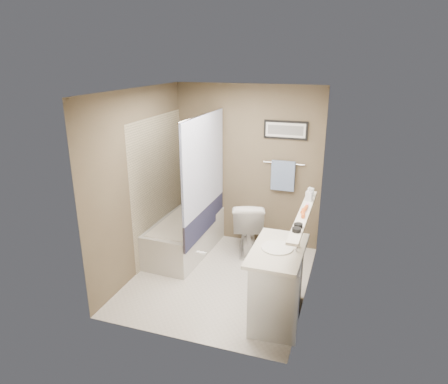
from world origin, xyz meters
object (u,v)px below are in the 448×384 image
(toilet, at_px, (248,226))
(candle_bowl_near, at_px, (297,230))
(glass_jar, at_px, (311,192))
(hair_brush_front, at_px, (303,213))
(candle_bowl_far, at_px, (298,226))
(hair_brush_back, at_px, (305,209))
(soap_bottle, at_px, (309,194))
(vanity, at_px, (277,285))
(bathtub, at_px, (185,236))

(toilet, bearing_deg, candle_bowl_near, 104.09)
(candle_bowl_near, xyz_separation_m, glass_jar, (0.00, 1.12, 0.03))
(toilet, xyz_separation_m, hair_brush_front, (0.91, -1.10, 0.74))
(toilet, distance_m, candle_bowl_far, 1.87)
(hair_brush_back, xyz_separation_m, soap_bottle, (0.00, 0.37, 0.06))
(vanity, height_order, hair_brush_back, hair_brush_back)
(candle_bowl_far, xyz_separation_m, hair_brush_front, (0.00, 0.35, 0.00))
(toilet, distance_m, soap_bottle, 1.36)
(vanity, height_order, soap_bottle, soap_bottle)
(bathtub, relative_size, candle_bowl_far, 16.67)
(candle_bowl_near, relative_size, hair_brush_back, 0.41)
(glass_jar, bearing_deg, candle_bowl_near, -90.00)
(vanity, xyz_separation_m, hair_brush_front, (0.19, 0.34, 0.74))
(bathtub, height_order, vanity, vanity)
(candle_bowl_near, relative_size, soap_bottle, 0.54)
(toilet, height_order, soap_bottle, soap_bottle)
(toilet, xyz_separation_m, candle_bowl_near, (0.91, -1.56, 0.74))
(hair_brush_front, bearing_deg, bathtub, 156.31)
(candle_bowl_far, xyz_separation_m, soap_bottle, (0.00, 0.84, 0.06))
(bathtub, relative_size, vanity, 1.67)
(toilet, relative_size, glass_jar, 7.96)
(hair_brush_front, bearing_deg, hair_brush_back, 90.00)
(glass_jar, bearing_deg, bathtub, 175.95)
(bathtub, xyz_separation_m, candle_bowl_far, (1.79, -1.13, 0.89))
(candle_bowl_near, distance_m, hair_brush_back, 0.58)
(toilet, bearing_deg, glass_jar, 137.75)
(vanity, bearing_deg, hair_brush_back, 63.60)
(candle_bowl_far, distance_m, soap_bottle, 0.85)
(vanity, bearing_deg, hair_brush_front, 57.00)
(bathtub, relative_size, hair_brush_front, 6.82)
(candle_bowl_far, height_order, soap_bottle, soap_bottle)
(glass_jar, bearing_deg, hair_brush_back, -90.00)
(glass_jar, height_order, soap_bottle, soap_bottle)
(toilet, bearing_deg, bathtub, 3.98)
(candle_bowl_near, xyz_separation_m, candle_bowl_far, (0.00, 0.11, 0.00))
(candle_bowl_near, xyz_separation_m, hair_brush_front, (0.00, 0.46, 0.00))
(vanity, distance_m, soap_bottle, 1.17)
(toilet, bearing_deg, vanity, 100.54)
(vanity, bearing_deg, toilet, 112.08)
(bathtub, distance_m, candle_bowl_far, 2.29)
(candle_bowl_far, relative_size, hair_brush_front, 0.41)
(hair_brush_back, bearing_deg, candle_bowl_near, -90.00)
(candle_bowl_far, bearing_deg, toilet, 122.15)
(candle_bowl_near, relative_size, candle_bowl_far, 1.00)
(hair_brush_back, distance_m, glass_jar, 0.54)
(candle_bowl_near, xyz_separation_m, soap_bottle, (0.00, 0.95, 0.06))
(hair_brush_back, relative_size, soap_bottle, 1.31)
(toilet, distance_m, hair_brush_front, 1.61)
(candle_bowl_far, xyz_separation_m, glass_jar, (0.00, 1.01, 0.03))
(toilet, bearing_deg, soap_bottle, 130.07)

